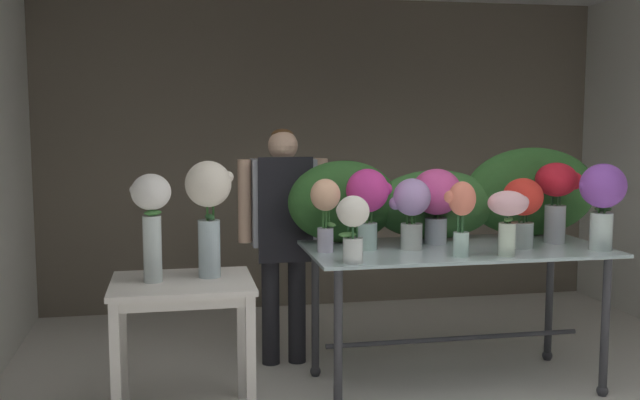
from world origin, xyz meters
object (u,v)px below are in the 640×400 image
object	(u,v)px
florist	(283,221)
vase_lilac_stock	(411,207)
vase_scarlet_lilies	(523,206)
vase_white_roses_tall	(151,214)
vase_ivory_hydrangea	(353,223)
vase_crimson_carnations	(557,192)
vase_magenta_roses	(368,198)
vase_blush_anemones	(508,212)
display_table_glass	(456,270)
vase_violet_peonies	(602,196)
vase_coral_ranunculus	(461,209)
vase_fuchsia_freesia	(437,197)
side_table_white	(182,299)
vase_cream_lisianthus_tall	(209,204)
vase_peach_tulips	(326,206)

from	to	relation	value
florist	vase_lilac_stock	xyz separation A→B (m)	(0.68, -0.63, 0.15)
vase_scarlet_lilies	vase_white_roses_tall	bearing A→B (deg)	-176.55
vase_scarlet_lilies	vase_ivory_hydrangea	size ratio (longest dim) A/B	1.15
vase_ivory_hydrangea	vase_crimson_carnations	bearing A→B (deg)	15.19
vase_scarlet_lilies	vase_magenta_roses	distance (m)	0.95
vase_blush_anemones	vase_scarlet_lilies	world-z (taller)	vase_scarlet_lilies
display_table_glass	vase_magenta_roses	distance (m)	0.72
vase_violet_peonies	vase_scarlet_lilies	distance (m)	0.46
vase_coral_ranunculus	vase_violet_peonies	bearing A→B (deg)	1.96
vase_lilac_stock	vase_magenta_roses	bearing A→B (deg)	169.18
florist	vase_fuchsia_freesia	xyz separation A→B (m)	(0.90, -0.48, 0.19)
display_table_glass	side_table_white	xyz separation A→B (m)	(-1.66, -0.22, -0.05)
vase_fuchsia_freesia	vase_coral_ranunculus	distance (m)	0.43
vase_blush_anemones	vase_ivory_hydrangea	distance (m)	0.92
vase_blush_anemones	display_table_glass	bearing A→B (deg)	119.50
side_table_white	vase_cream_lisianthus_tall	size ratio (longest dim) A/B	1.23
vase_crimson_carnations	vase_lilac_stock	xyz separation A→B (m)	(-0.97, -0.04, -0.07)
vase_blush_anemones	florist	bearing A→B (deg)	140.85
vase_blush_anemones	vase_lilac_stock	distance (m)	0.57
florist	vase_white_roses_tall	xyz separation A→B (m)	(-0.83, -0.85, 0.18)
side_table_white	vase_violet_peonies	xyz separation A→B (m)	(2.47, -0.03, 0.51)
display_table_glass	vase_magenta_roses	size ratio (longest dim) A/B	3.76
side_table_white	vase_white_roses_tall	world-z (taller)	vase_white_roses_tall
vase_fuchsia_freesia	vase_scarlet_lilies	bearing A→B (deg)	-27.27
vase_fuchsia_freesia	vase_crimson_carnations	world-z (taller)	vase_crimson_carnations
side_table_white	vase_scarlet_lilies	size ratio (longest dim) A/B	1.85
vase_crimson_carnations	vase_magenta_roses	distance (m)	1.23
vase_coral_ranunculus	vase_scarlet_lilies	world-z (taller)	vase_coral_ranunculus
vase_violet_peonies	vase_coral_ranunculus	bearing A→B (deg)	-178.04
vase_scarlet_lilies	vase_ivory_hydrangea	xyz separation A→B (m)	(-1.13, -0.26, -0.03)
side_table_white	vase_cream_lisianthus_tall	bearing A→B (deg)	22.59
side_table_white	vase_crimson_carnations	world-z (taller)	vase_crimson_carnations
vase_blush_anemones	vase_cream_lisianthus_tall	distance (m)	1.69
vase_coral_ranunculus	vase_lilac_stock	xyz separation A→B (m)	(-0.21, 0.27, -0.02)
vase_crimson_carnations	display_table_glass	bearing A→B (deg)	-177.08
side_table_white	vase_magenta_roses	size ratio (longest dim) A/B	1.62
vase_fuchsia_freesia	florist	bearing A→B (deg)	152.13
vase_white_roses_tall	vase_ivory_hydrangea	bearing A→B (deg)	-6.85
side_table_white	display_table_glass	bearing A→B (deg)	7.63
vase_fuchsia_freesia	vase_ivory_hydrangea	world-z (taller)	vase_fuchsia_freesia
vase_lilac_stock	vase_cream_lisianthus_tall	xyz separation A→B (m)	(-1.21, -0.15, 0.07)
vase_fuchsia_freesia	vase_ivory_hydrangea	bearing A→B (deg)	-143.13
florist	vase_coral_ranunculus	world-z (taller)	florist
vase_peach_tulips	side_table_white	bearing A→B (deg)	-164.77
vase_blush_anemones	vase_scarlet_lilies	xyz separation A→B (m)	(0.20, 0.23, 0.00)
display_table_glass	vase_coral_ranunculus	world-z (taller)	vase_coral_ranunculus
vase_ivory_hydrangea	vase_cream_lisianthus_tall	world-z (taller)	vase_cream_lisianthus_tall
vase_fuchsia_freesia	vase_white_roses_tall	world-z (taller)	vase_white_roses_tall
vase_peach_tulips	vase_scarlet_lilies	bearing A→B (deg)	-4.59
vase_peach_tulips	vase_ivory_hydrangea	size ratio (longest dim) A/B	1.17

